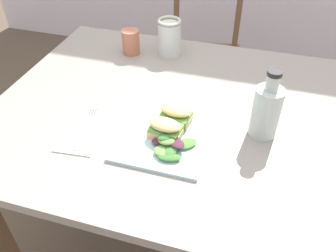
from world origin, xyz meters
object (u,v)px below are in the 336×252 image
(dining_table, at_px, (187,140))
(chair_wooden_far, at_px, (204,56))
(fork_on_napkin, at_px, (87,124))
(bottle_cold_brew, at_px, (266,114))
(sandwich_half_back, at_px, (175,115))
(mason_jar_iced_tea, at_px, (169,39))
(plate_lunch, at_px, (164,139))
(sandwich_half_front, at_px, (165,129))
(cup_extra_side, at_px, (131,42))

(dining_table, bearing_deg, chair_wooden_far, 97.60)
(fork_on_napkin, distance_m, bottle_cold_brew, 0.51)
(sandwich_half_back, xyz_separation_m, mason_jar_iced_tea, (-0.14, 0.42, 0.02))
(dining_table, bearing_deg, fork_on_napkin, -149.45)
(plate_lunch, distance_m, bottle_cold_brew, 0.29)
(mason_jar_iced_tea, bearing_deg, dining_table, -64.49)
(plate_lunch, relative_size, fork_on_napkin, 1.33)
(dining_table, xyz_separation_m, sandwich_half_back, (-0.02, -0.08, 0.16))
(sandwich_half_front, xyz_separation_m, sandwich_half_back, (0.01, 0.07, 0.00))
(plate_lunch, xyz_separation_m, cup_extra_side, (-0.27, 0.45, 0.04))
(sandwich_half_front, bearing_deg, sandwich_half_back, 81.12)
(dining_table, bearing_deg, sandwich_half_back, -102.82)
(dining_table, distance_m, bottle_cold_brew, 0.30)
(fork_on_napkin, xyz_separation_m, mason_jar_iced_tea, (0.11, 0.49, 0.06))
(plate_lunch, bearing_deg, sandwich_half_back, 79.92)
(sandwich_half_front, relative_size, sandwich_half_back, 1.00)
(dining_table, xyz_separation_m, sandwich_half_front, (-0.03, -0.15, 0.16))
(dining_table, height_order, fork_on_napkin, fork_on_napkin)
(dining_table, xyz_separation_m, bottle_cold_brew, (0.23, -0.05, 0.19))
(sandwich_half_front, height_order, mason_jar_iced_tea, mason_jar_iced_tea)
(sandwich_half_back, relative_size, bottle_cold_brew, 0.47)
(plate_lunch, bearing_deg, bottle_cold_brew, 22.66)
(chair_wooden_far, height_order, fork_on_napkin, chair_wooden_far)
(plate_lunch, height_order, mason_jar_iced_tea, mason_jar_iced_tea)
(plate_lunch, relative_size, sandwich_half_back, 2.56)
(sandwich_half_front, xyz_separation_m, cup_extra_side, (-0.27, 0.44, 0.01))
(fork_on_napkin, distance_m, mason_jar_iced_tea, 0.50)
(sandwich_half_back, distance_m, mason_jar_iced_tea, 0.44)
(plate_lunch, relative_size, mason_jar_iced_tea, 1.81)
(sandwich_half_front, bearing_deg, cup_extra_side, 121.57)
(fork_on_napkin, relative_size, bottle_cold_brew, 0.90)
(fork_on_napkin, bearing_deg, mason_jar_iced_tea, 77.75)
(dining_table, bearing_deg, mason_jar_iced_tea, 115.51)
(sandwich_half_front, relative_size, mason_jar_iced_tea, 0.71)
(chair_wooden_far, xyz_separation_m, bottle_cold_brew, (0.34, -0.93, 0.36))
(fork_on_napkin, bearing_deg, dining_table, 30.55)
(dining_table, distance_m, cup_extra_side, 0.45)
(sandwich_half_front, height_order, bottle_cold_brew, bottle_cold_brew)
(chair_wooden_far, height_order, cup_extra_side, chair_wooden_far)
(fork_on_napkin, distance_m, cup_extra_side, 0.45)
(dining_table, relative_size, mason_jar_iced_tea, 8.90)
(dining_table, height_order, sandwich_half_back, sandwich_half_back)
(plate_lunch, distance_m, fork_on_napkin, 0.23)
(bottle_cold_brew, bearing_deg, sandwich_half_front, -158.21)
(dining_table, bearing_deg, bottle_cold_brew, -11.49)
(plate_lunch, height_order, sandwich_half_front, sandwich_half_front)
(sandwich_half_back, bearing_deg, dining_table, 77.18)
(sandwich_half_front, height_order, cup_extra_side, cup_extra_side)
(fork_on_napkin, bearing_deg, sandwich_half_front, 2.10)
(cup_extra_side, bearing_deg, sandwich_half_front, -58.43)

